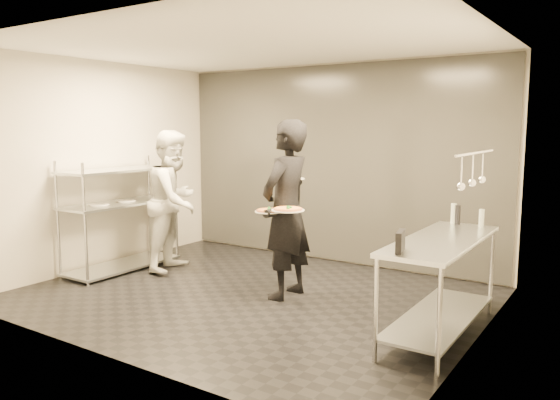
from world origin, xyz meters
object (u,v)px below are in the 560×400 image
Objects in this scene: salad_plate at (292,177)px; pizza_plate_far at (288,209)px; pos_monitor at (400,241)px; bottle_green at (454,214)px; pizza_plate_near at (268,211)px; bottle_dark at (457,215)px; pass_rack at (121,213)px; prep_counter at (441,270)px; bottle_clear at (481,218)px; waiter at (286,210)px; chef at (175,201)px.

pizza_plate_far is at bearing -61.81° from salad_plate.
bottle_green reaches higher than pos_monitor.
pizza_plate_near is 1.99m from bottle_dark.
prep_counter is (4.33, 0.00, -0.14)m from pass_rack.
pos_monitor is at bearing -99.46° from prep_counter.
pizza_plate_near is (2.44, -0.03, 0.25)m from pass_rack.
pass_rack reaches higher than prep_counter.
pass_rack reaches higher than bottle_clear.
bottle_clear is (2.04, 0.84, -0.01)m from pizza_plate_near.
pos_monitor is (4.21, -0.72, 0.24)m from pass_rack.
bottle_green is 0.28m from bottle_clear.
prep_counter is 2.11m from salad_plate.
pizza_plate_near reaches higher than prep_counter.
waiter is 1.79m from bottle_green.
pizza_plate_far is 1.72m from bottle_green.
salad_plate is at bearing -170.45° from bottle_green.
chef reaches higher than pizza_plate_near.
salad_plate is 1.88m from bottle_dark.
bottle_dark is (1.83, 0.30, -0.32)m from salad_plate.
bottle_clear is at bearing 0.00° from bottle_green.
bottle_dark is at bearing 180.00° from bottle_clear.
chef is at bearing 173.74° from prep_counter.
prep_counter is 10.14× the size of bottle_clear.
bottle_green is (3.60, 0.39, 0.09)m from chef.
pos_monitor is (1.70, -0.93, 0.01)m from waiter.
chef reaches higher than salad_plate.
waiter reaches higher than chef.
pass_rack is 4.33m from prep_counter.
pizza_plate_near is 1.44× the size of bottle_dark.
chef is 3.90m from bottle_clear.
waiter is at bearing -161.20° from bottle_dark.
chef is at bearing 166.41° from pizza_plate_near.
pass_rack is 4.56m from bottle_clear.
bottle_clear is (0.15, 0.80, 0.38)m from prep_counter.
salad_plate is 2.12m from bottle_clear.
pizza_plate_far is 1.63× the size of bottle_green.
prep_counter is at bearing -83.64° from bottle_dark.
bottle_dark reaches higher than prep_counter.
chef reaches higher than bottle_clear.
prep_counter is 8.84× the size of bottle_dark.
bottle_clear is at bearing 25.11° from pizza_plate_far.
waiter reaches higher than pizza_plate_near.
waiter reaches higher than bottle_dark.
salad_plate is 2.20m from pos_monitor.
chef is 8.72× the size of bottle_green.
pizza_plate_near is 0.26m from pizza_plate_far.
pizza_plate_far is 1.66m from pos_monitor.
bottle_clear is (0.27, 1.52, 0.00)m from pos_monitor.
pass_rack is 4.57× the size of pizza_plate_far.
bottle_dark is at bearing 10.72° from pass_rack.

